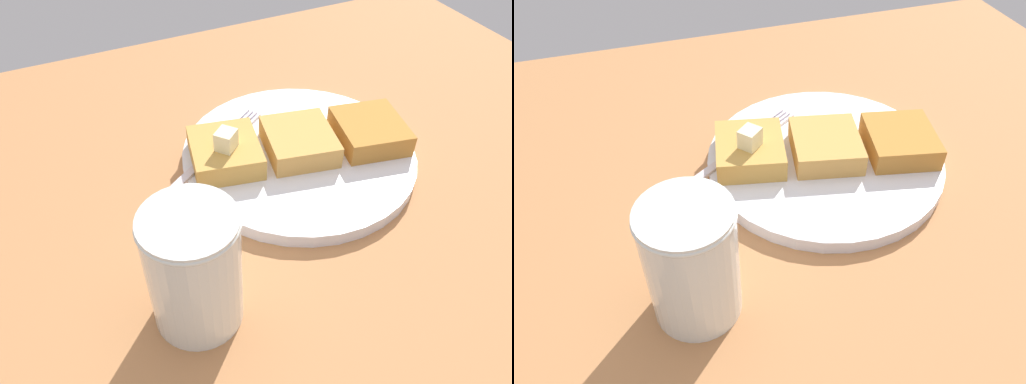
% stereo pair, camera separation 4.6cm
% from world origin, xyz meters
% --- Properties ---
extents(table_surface, '(0.91, 0.91, 0.02)m').
position_xyz_m(table_surface, '(0.00, 0.00, 0.01)').
color(table_surface, '#AF7345').
rests_on(table_surface, ground).
extents(plate, '(0.26, 0.26, 0.01)m').
position_xyz_m(plate, '(0.01, 0.10, 0.03)').
color(plate, white).
rests_on(plate, table_surface).
extents(toast_slice_left, '(0.09, 0.09, 0.03)m').
position_xyz_m(toast_slice_left, '(-0.07, 0.12, 0.05)').
color(toast_slice_left, '#C18F40').
rests_on(toast_slice_left, plate).
extents(toast_slice_middle, '(0.09, 0.09, 0.03)m').
position_xyz_m(toast_slice_middle, '(0.01, 0.10, 0.05)').
color(toast_slice_middle, '#CD9548').
rests_on(toast_slice_middle, plate).
extents(toast_slice_right, '(0.09, 0.09, 0.03)m').
position_xyz_m(toast_slice_right, '(0.09, 0.08, 0.05)').
color(toast_slice_right, '#B57830').
rests_on(toast_slice_right, plate).
extents(butter_pat_primary, '(0.03, 0.03, 0.02)m').
position_xyz_m(butter_pat_primary, '(-0.07, 0.11, 0.08)').
color(butter_pat_primary, beige).
rests_on(butter_pat_primary, toast_slice_left).
extents(fork, '(0.14, 0.10, 0.00)m').
position_xyz_m(fork, '(-0.06, 0.15, 0.04)').
color(fork, silver).
rests_on(fork, plate).
extents(syrup_jar, '(0.08, 0.08, 0.11)m').
position_xyz_m(syrup_jar, '(-0.16, -0.04, 0.08)').
color(syrup_jar, '#4B1F0D').
rests_on(syrup_jar, table_surface).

